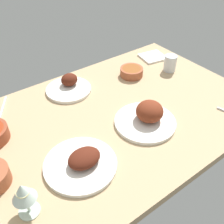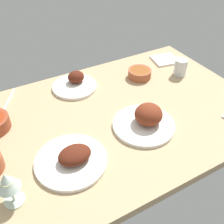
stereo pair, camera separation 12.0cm
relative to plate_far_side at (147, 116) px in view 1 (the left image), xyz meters
The scene contains 9 objects.
dining_table 17.27cm from the plate_far_side, 53.82° to the right, with size 140.00×90.00×4.00cm, color tan.
plate_far_side is the anchor object (origin of this frame).
plate_near_viewer 46.20cm from the plate_far_side, 70.85° to the right, with size 23.42×23.42×7.73cm.
plate_center_main 36.50cm from the plate_far_side, ahead, with size 27.64×27.64×6.79cm.
bowl_soup 40.19cm from the plate_far_side, 119.93° to the right, with size 12.78×12.78×4.68cm.
wine_glass 60.62cm from the plate_far_side, ahead, with size 7.60×7.60×14.00cm.
water_tumbler 49.00cm from the plate_far_side, 147.85° to the right, with size 7.06×7.06×9.36cm, color silver.
folded_napkin 62.11cm from the plate_far_side, 135.95° to the right, with size 14.66×13.39×1.20cm, color white.
spoon_loose 68.80cm from the plate_far_side, 45.13° to the right, with size 17.05×0.90×0.80cm, color silver.
Camera 1 is at (55.15, 74.28, 82.29)cm, focal length 41.89 mm.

